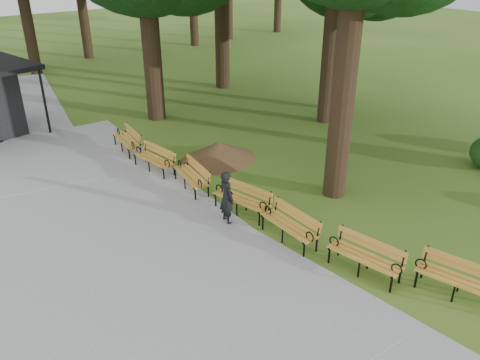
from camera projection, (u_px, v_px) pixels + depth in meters
ground at (256, 226)px, 13.42m from camera, size 100.00×100.00×0.00m
path at (77, 225)px, 13.40m from camera, size 12.00×38.00×0.06m
person at (227, 197)px, 13.26m from camera, size 0.43×0.61×1.58m
dirt_mound at (218, 151)px, 17.36m from camera, size 2.46×2.46×0.69m
bench_0 at (458, 281)px, 10.55m from camera, size 1.13×2.00×0.88m
bench_1 at (365, 258)px, 11.32m from camera, size 0.98×1.99×0.88m
bench_2 at (289, 226)px, 12.59m from camera, size 0.66×1.91×0.88m
bench_3 at (242, 200)px, 13.86m from camera, size 1.07×2.00×0.88m
bench_4 at (191, 176)px, 15.27m from camera, size 0.91×1.97×0.88m
bench_5 at (154, 159)px, 16.47m from camera, size 0.91×1.97×0.88m
bench_6 at (127, 141)px, 18.03m from camera, size 0.83×1.96×0.88m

